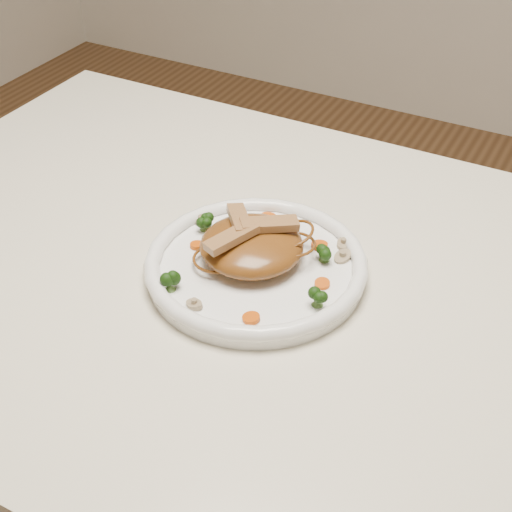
% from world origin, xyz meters
% --- Properties ---
extents(table, '(1.20, 0.80, 0.75)m').
position_xyz_m(table, '(0.00, 0.00, 0.65)').
color(table, beige).
rests_on(table, ground).
extents(plate, '(0.34, 0.34, 0.02)m').
position_xyz_m(plate, '(-0.01, -0.00, 0.76)').
color(plate, white).
rests_on(plate, table).
extents(noodle_mound, '(0.16, 0.16, 0.04)m').
position_xyz_m(noodle_mound, '(-0.02, 0.01, 0.79)').
color(noodle_mound, brown).
rests_on(noodle_mound, plate).
extents(chicken_a, '(0.07, 0.06, 0.01)m').
position_xyz_m(chicken_a, '(-0.01, 0.03, 0.81)').
color(chicken_a, '#A9784F').
rests_on(chicken_a, noodle_mound).
extents(chicken_b, '(0.06, 0.06, 0.01)m').
position_xyz_m(chicken_b, '(-0.05, 0.02, 0.81)').
color(chicken_b, '#A9784F').
rests_on(chicken_b, noodle_mound).
extents(chicken_c, '(0.05, 0.07, 0.01)m').
position_xyz_m(chicken_c, '(-0.04, -0.02, 0.81)').
color(chicken_c, '#A9784F').
rests_on(chicken_c, noodle_mound).
extents(broccoli_0, '(0.02, 0.02, 0.03)m').
position_xyz_m(broccoli_0, '(0.06, 0.05, 0.78)').
color(broccoli_0, '#15350B').
rests_on(broccoli_0, plate).
extents(broccoli_1, '(0.03, 0.03, 0.03)m').
position_xyz_m(broccoli_1, '(-0.11, 0.04, 0.78)').
color(broccoli_1, '#15350B').
rests_on(broccoli_1, plate).
extents(broccoli_2, '(0.03, 0.03, 0.03)m').
position_xyz_m(broccoli_2, '(-0.08, -0.09, 0.78)').
color(broccoli_2, '#15350B').
rests_on(broccoli_2, plate).
extents(broccoli_3, '(0.03, 0.03, 0.03)m').
position_xyz_m(broccoli_3, '(0.09, -0.03, 0.78)').
color(broccoli_3, '#15350B').
rests_on(broccoli_3, plate).
extents(carrot_0, '(0.02, 0.02, 0.00)m').
position_xyz_m(carrot_0, '(0.04, 0.07, 0.77)').
color(carrot_0, '#CC4D07').
rests_on(carrot_0, plate).
extents(carrot_1, '(0.02, 0.02, 0.00)m').
position_xyz_m(carrot_1, '(-0.10, -0.00, 0.77)').
color(carrot_1, '#CC4D07').
rests_on(carrot_1, plate).
extents(carrot_2, '(0.02, 0.02, 0.00)m').
position_xyz_m(carrot_2, '(0.08, 0.00, 0.77)').
color(carrot_2, '#CC4D07').
rests_on(carrot_2, plate).
extents(carrot_3, '(0.02, 0.02, 0.00)m').
position_xyz_m(carrot_3, '(-0.05, 0.10, 0.77)').
color(carrot_3, '#CC4D07').
rests_on(carrot_3, plate).
extents(carrot_4, '(0.02, 0.02, 0.00)m').
position_xyz_m(carrot_4, '(0.03, -0.09, 0.77)').
color(carrot_4, '#CC4D07').
rests_on(carrot_4, plate).
extents(mushroom_0, '(0.02, 0.02, 0.01)m').
position_xyz_m(mushroom_0, '(-0.04, -0.10, 0.77)').
color(mushroom_0, tan).
rests_on(mushroom_0, plate).
extents(mushroom_1, '(0.03, 0.03, 0.01)m').
position_xyz_m(mushroom_1, '(0.08, 0.06, 0.77)').
color(mushroom_1, tan).
rests_on(mushroom_1, plate).
extents(mushroom_2, '(0.04, 0.04, 0.01)m').
position_xyz_m(mushroom_2, '(-0.12, 0.05, 0.77)').
color(mushroom_2, tan).
rests_on(mushroom_2, plate).
extents(mushroom_3, '(0.03, 0.03, 0.01)m').
position_xyz_m(mushroom_3, '(0.07, 0.09, 0.77)').
color(mushroom_3, tan).
rests_on(mushroom_3, plate).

